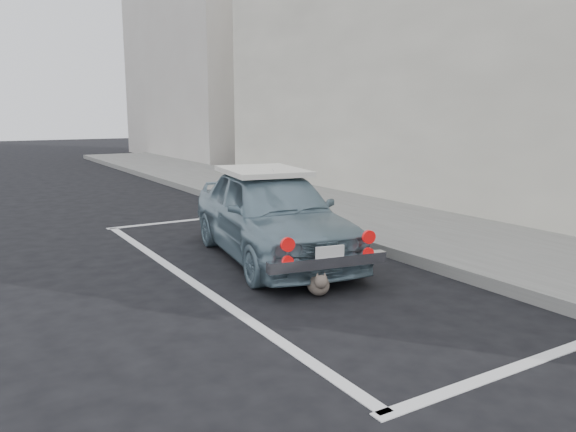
# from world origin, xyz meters

# --- Properties ---
(ground) EXTENTS (80.00, 80.00, 0.00)m
(ground) POSITION_xyz_m (0.00, 0.00, 0.00)
(ground) COLOR black
(ground) RESTS_ON ground
(sidewalk) EXTENTS (2.80, 40.00, 0.15)m
(sidewalk) POSITION_xyz_m (3.20, 2.00, 0.07)
(sidewalk) COLOR slate
(sidewalk) RESTS_ON ground
(shop_building) EXTENTS (3.50, 18.00, 7.00)m
(shop_building) POSITION_xyz_m (6.33, 4.00, 3.49)
(shop_building) COLOR beige
(shop_building) RESTS_ON ground
(building_far) EXTENTS (3.50, 10.00, 8.00)m
(building_far) POSITION_xyz_m (6.35, 20.00, 4.00)
(building_far) COLOR beige
(building_far) RESTS_ON ground
(pline_rear) EXTENTS (3.00, 0.12, 0.01)m
(pline_rear) POSITION_xyz_m (0.50, -0.50, 0.00)
(pline_rear) COLOR silver
(pline_rear) RESTS_ON ground
(pline_front) EXTENTS (3.00, 0.12, 0.01)m
(pline_front) POSITION_xyz_m (0.50, 6.50, 0.00)
(pline_front) COLOR silver
(pline_front) RESTS_ON ground
(pline_side) EXTENTS (0.12, 7.00, 0.01)m
(pline_side) POSITION_xyz_m (-0.90, 3.00, 0.00)
(pline_side) COLOR silver
(pline_side) RESTS_ON ground
(retro_coupe) EXTENTS (2.01, 3.77, 1.22)m
(retro_coupe) POSITION_xyz_m (0.45, 3.39, 0.62)
(retro_coupe) COLOR gray
(retro_coupe) RESTS_ON ground
(cat) EXTENTS (0.38, 0.50, 0.30)m
(cat) POSITION_xyz_m (0.10, 1.76, 0.13)
(cat) COLOR #605649
(cat) RESTS_ON ground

